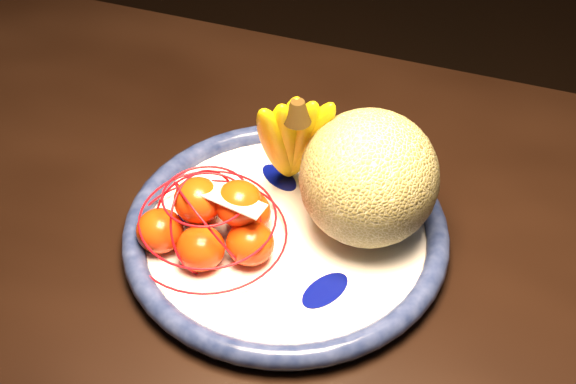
% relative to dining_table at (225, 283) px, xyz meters
% --- Properties ---
extents(dining_table, '(1.50, 0.98, 0.71)m').
position_rel_dining_table_xyz_m(dining_table, '(0.00, 0.00, 0.00)').
color(dining_table, black).
rests_on(dining_table, ground).
extents(fruit_bowl, '(0.37, 0.37, 0.03)m').
position_rel_dining_table_xyz_m(fruit_bowl, '(0.07, 0.02, 0.09)').
color(fruit_bowl, white).
rests_on(fruit_bowl, dining_table).
extents(cantaloupe, '(0.15, 0.15, 0.15)m').
position_rel_dining_table_xyz_m(cantaloupe, '(0.16, 0.05, 0.17)').
color(cantaloupe, olive).
rests_on(cantaloupe, fruit_bowl).
extents(banana_bunch, '(0.11, 0.11, 0.17)m').
position_rel_dining_table_xyz_m(banana_bunch, '(0.06, 0.09, 0.18)').
color(banana_bunch, '#DCC40B').
rests_on(banana_bunch, fruit_bowl).
extents(mandarin_bag, '(0.19, 0.19, 0.11)m').
position_rel_dining_table_xyz_m(mandarin_bag, '(-0.00, -0.01, 0.12)').
color(mandarin_bag, '#FF3601').
rests_on(mandarin_bag, fruit_bowl).
extents(price_tag, '(0.08, 0.04, 0.01)m').
position_rel_dining_table_xyz_m(price_tag, '(0.02, -0.02, 0.17)').
color(price_tag, white).
rests_on(price_tag, mandarin_bag).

